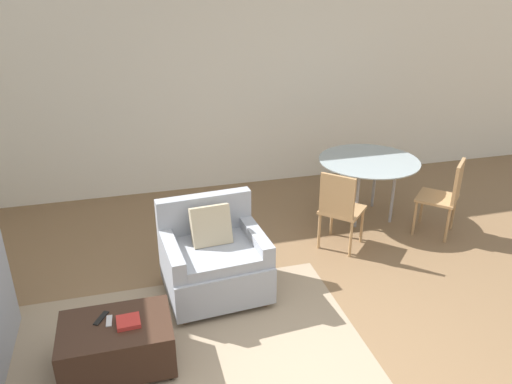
{
  "coord_description": "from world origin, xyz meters",
  "views": [
    {
      "loc": [
        -1.0,
        -2.44,
        2.81
      ],
      "look_at": [
        0.21,
        2.01,
        0.75
      ],
      "focal_mm": 35.0,
      "sensor_mm": 36.0,
      "label": 1
    }
  ],
  "objects": [
    {
      "name": "tv_remote_secondary",
      "position": [
        -1.27,
        0.77,
        0.4
      ],
      "size": [
        0.05,
        0.13,
        0.01
      ],
      "color": "#B7B7BC",
      "rests_on": "ottoman"
    },
    {
      "name": "wall_back",
      "position": [
        0.0,
        4.03,
        1.38
      ],
      "size": [
        12.0,
        0.06,
        2.75
      ],
      "color": "white",
      "rests_on": "ground_plane"
    },
    {
      "name": "area_rug",
      "position": [
        -0.78,
        0.78,
        0.0
      ],
      "size": [
        3.0,
        1.88,
        0.01
      ],
      "color": "gray",
      "rests_on": "ground_plane"
    },
    {
      "name": "tv_remote_primary",
      "position": [
        -1.33,
        0.82,
        0.4
      ],
      "size": [
        0.12,
        0.16,
        0.01
      ],
      "color": "black",
      "rests_on": "ottoman"
    },
    {
      "name": "dining_chair_near_left",
      "position": [
        1.11,
        1.93,
        0.52
      ],
      "size": [
        0.59,
        0.59,
        0.9
      ],
      "color": "tan",
      "rests_on": "ground_plane"
    },
    {
      "name": "armchair",
      "position": [
        -0.34,
        1.49,
        0.35
      ],
      "size": [
        0.96,
        0.87,
        0.88
      ],
      "color": "#999EA8",
      "rests_on": "ground_plane"
    },
    {
      "name": "dining_table",
      "position": [
        1.76,
        2.58,
        0.67
      ],
      "size": [
        1.19,
        1.19,
        0.74
      ],
      "color": "#99A8AD",
      "rests_on": "ground_plane"
    },
    {
      "name": "dining_chair_near_right",
      "position": [
        2.4,
        1.93,
        0.52
      ],
      "size": [
        0.59,
        0.59,
        0.9
      ],
      "color": "tan",
      "rests_on": "ground_plane"
    },
    {
      "name": "book_stack",
      "position": [
        -1.13,
        0.7,
        0.41
      ],
      "size": [
        0.18,
        0.17,
        0.03
      ],
      "color": "#B72D28",
      "rests_on": "ottoman"
    },
    {
      "name": "ottoman",
      "position": [
        -1.23,
        0.72,
        0.22
      ],
      "size": [
        0.83,
        0.56,
        0.39
      ],
      "color": "#382319",
      "rests_on": "ground_plane"
    }
  ]
}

